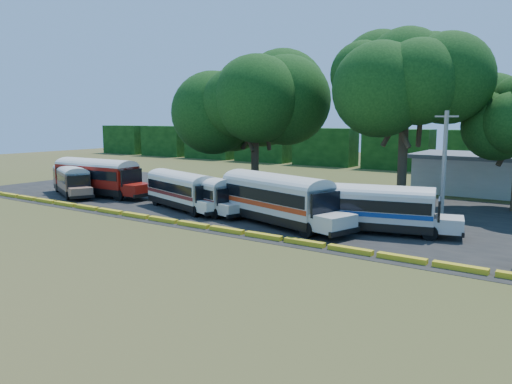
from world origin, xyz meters
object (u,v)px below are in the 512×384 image
Objects in this scene: bus_cream_west at (182,188)px; tree_west at (255,98)px; bus_beige at (71,178)px; bus_white_red at (278,196)px; bus_red at (98,175)px.

tree_west is (-1.00, 12.13, 7.91)m from bus_cream_west.
tree_west reaches higher than bus_beige.
bus_cream_west is 9.98m from bus_white_red.
bus_beige is at bearing -160.40° from bus_cream_west.
bus_red is 0.80× the size of tree_west.
tree_west is (13.54, 12.66, 7.99)m from bus_beige.
bus_cream_west is 0.70× the size of tree_west.
tree_west is (10.85, 11.46, 7.59)m from bus_red.
bus_white_red is (24.50, -0.22, 0.38)m from bus_beige.
tree_west is at bearing 146.64° from bus_white_red.
bus_beige is at bearing -136.93° from tree_west.
bus_beige is 14.55m from bus_cream_west.
bus_cream_west is at bearing 27.05° from bus_beige.
bus_cream_west is 0.85× the size of bus_white_red.
tree_west is (-10.96, 12.88, 7.61)m from bus_white_red.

